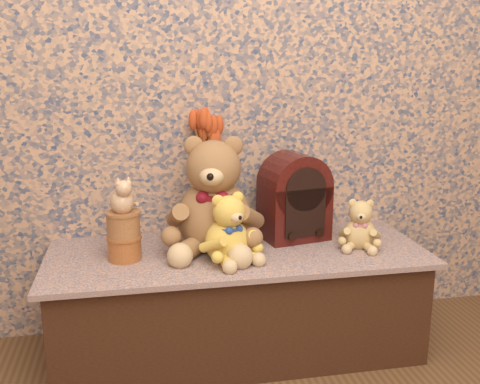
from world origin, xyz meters
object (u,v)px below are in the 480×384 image
object	(u,v)px
biscuit_tin_lower	(125,248)
cat_figurine	(122,193)
cathedral_radio	(294,196)
ceramic_vase	(208,214)
teddy_large	(214,189)
teddy_medium	(227,224)
teddy_small	(360,221)

from	to	relation	value
biscuit_tin_lower	cat_figurine	size ratio (longest dim) A/B	0.87
cathedral_radio	ceramic_vase	distance (m)	0.36
teddy_large	teddy_medium	xyz separation A→B (m)	(0.03, -0.13, -0.10)
teddy_medium	teddy_small	distance (m)	0.52
cat_figurine	teddy_medium	bearing A→B (deg)	-26.07
ceramic_vase	cat_figurine	world-z (taller)	cat_figurine
teddy_large	cathedral_radio	distance (m)	0.34
cat_figurine	biscuit_tin_lower	bearing A→B (deg)	0.00
teddy_small	teddy_large	bearing A→B (deg)	-168.04
teddy_large	cathedral_radio	bearing A→B (deg)	24.14
teddy_large	teddy_medium	distance (m)	0.17
cathedral_radio	teddy_large	bearing A→B (deg)	179.45
teddy_large	biscuit_tin_lower	xyz separation A→B (m)	(-0.34, -0.06, -0.19)
teddy_medium	cat_figurine	bearing A→B (deg)	145.29
teddy_medium	ceramic_vase	xyz separation A→B (m)	(-0.03, 0.29, -0.04)
cathedral_radio	biscuit_tin_lower	size ratio (longest dim) A/B	2.92
ceramic_vase	cat_figurine	size ratio (longest dim) A/B	1.31
teddy_small	ceramic_vase	world-z (taller)	teddy_small
teddy_medium	cathedral_radio	bearing A→B (deg)	9.28
teddy_large	teddy_small	size ratio (longest dim) A/B	2.27
teddy_small	cat_figurine	distance (m)	0.89
teddy_medium	teddy_small	size ratio (longest dim) A/B	1.30
teddy_small	ceramic_vase	size ratio (longest dim) A/B	1.14
teddy_medium	ceramic_vase	bearing A→B (deg)	72.87
teddy_large	cat_figurine	distance (m)	0.34
teddy_medium	teddy_small	world-z (taller)	teddy_medium
teddy_large	biscuit_tin_lower	distance (m)	0.39
teddy_large	cat_figurine	world-z (taller)	teddy_large
teddy_large	cat_figurine	bearing A→B (deg)	-156.13
ceramic_vase	cat_figurine	xyz separation A→B (m)	(-0.33, -0.22, 0.16)
teddy_large	teddy_small	bearing A→B (deg)	3.82
cat_figurine	cathedral_radio	bearing A→B (deg)	-4.33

